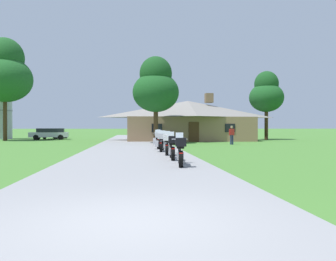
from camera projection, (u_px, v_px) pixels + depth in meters
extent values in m
plane|color=#42752D|center=(134.00, 148.00, 25.43)|extent=(500.00, 500.00, 0.00)
cube|color=gray|center=(134.00, 149.00, 23.44)|extent=(6.40, 80.00, 0.06)
cylinder|color=black|center=(180.00, 156.00, 14.23)|extent=(0.17, 0.65, 0.64)
cylinder|color=black|center=(181.00, 159.00, 12.79)|extent=(0.22, 0.65, 0.64)
cube|color=silver|center=(180.00, 156.00, 13.49)|extent=(0.31, 0.58, 0.30)
ellipsoid|color=#1E3899|center=(180.00, 144.00, 13.74)|extent=(0.35, 0.55, 0.26)
cube|color=black|center=(180.00, 147.00, 13.29)|extent=(0.33, 0.54, 0.10)
cylinder|color=silver|center=(180.00, 139.00, 14.18)|extent=(0.66, 0.10, 0.03)
cylinder|color=silver|center=(180.00, 147.00, 14.23)|extent=(0.08, 0.24, 0.73)
cube|color=#B2BCC6|center=(179.00, 136.00, 14.28)|extent=(0.33, 0.14, 0.27)
sphere|color=silver|center=(180.00, 142.00, 14.18)|extent=(0.11, 0.11, 0.11)
cube|color=black|center=(181.00, 142.00, 12.73)|extent=(0.43, 0.40, 0.32)
cube|color=red|center=(181.00, 153.00, 12.57)|extent=(0.14, 0.04, 0.06)
cylinder|color=silver|center=(184.00, 161.00, 13.11)|extent=(0.12, 0.55, 0.07)
cylinder|color=black|center=(171.00, 151.00, 16.83)|extent=(0.14, 0.64, 0.64)
cylinder|color=black|center=(173.00, 153.00, 15.39)|extent=(0.18, 0.65, 0.64)
cube|color=silver|center=(172.00, 151.00, 16.09)|extent=(0.28, 0.57, 0.30)
ellipsoid|color=gold|center=(172.00, 141.00, 16.34)|extent=(0.32, 0.53, 0.26)
cube|color=black|center=(172.00, 144.00, 15.88)|extent=(0.30, 0.53, 0.10)
cylinder|color=silver|center=(171.00, 137.00, 16.78)|extent=(0.66, 0.06, 0.03)
cylinder|color=silver|center=(171.00, 144.00, 16.82)|extent=(0.07, 0.24, 0.73)
cube|color=#B2BCC6|center=(171.00, 134.00, 16.88)|extent=(0.32, 0.12, 0.27)
sphere|color=silver|center=(171.00, 140.00, 16.78)|extent=(0.11, 0.11, 0.11)
cube|color=black|center=(173.00, 140.00, 15.33)|extent=(0.42, 0.38, 0.32)
cube|color=red|center=(173.00, 149.00, 15.17)|extent=(0.14, 0.04, 0.06)
cylinder|color=silver|center=(175.00, 155.00, 15.72)|extent=(0.09, 0.55, 0.07)
cylinder|color=black|center=(167.00, 148.00, 19.57)|extent=(0.18, 0.65, 0.64)
cylinder|color=black|center=(167.00, 149.00, 18.13)|extent=(0.23, 0.65, 0.64)
cube|color=silver|center=(167.00, 148.00, 18.83)|extent=(0.32, 0.59, 0.30)
ellipsoid|color=orange|center=(167.00, 139.00, 19.09)|extent=(0.36, 0.55, 0.26)
cube|color=black|center=(167.00, 141.00, 18.63)|extent=(0.34, 0.55, 0.10)
cylinder|color=silver|center=(167.00, 136.00, 19.52)|extent=(0.66, 0.11, 0.03)
cylinder|color=silver|center=(167.00, 142.00, 19.57)|extent=(0.09, 0.24, 0.73)
cube|color=#B2BCC6|center=(167.00, 133.00, 19.62)|extent=(0.33, 0.14, 0.27)
sphere|color=silver|center=(167.00, 138.00, 19.52)|extent=(0.11, 0.11, 0.11)
cube|color=silver|center=(167.00, 138.00, 18.07)|extent=(0.44, 0.40, 0.32)
cube|color=red|center=(167.00, 146.00, 17.91)|extent=(0.14, 0.05, 0.06)
cylinder|color=silver|center=(170.00, 151.00, 18.45)|extent=(0.13, 0.55, 0.07)
cylinder|color=black|center=(163.00, 145.00, 22.06)|extent=(0.21, 0.65, 0.64)
cylinder|color=black|center=(161.00, 147.00, 20.62)|extent=(0.25, 0.66, 0.64)
cube|color=silver|center=(162.00, 145.00, 21.32)|extent=(0.34, 0.59, 0.30)
ellipsoid|color=black|center=(162.00, 138.00, 21.57)|extent=(0.38, 0.56, 0.26)
cube|color=black|center=(162.00, 140.00, 21.12)|extent=(0.36, 0.56, 0.10)
cylinder|color=silver|center=(163.00, 135.00, 22.01)|extent=(0.66, 0.13, 0.03)
cylinder|color=silver|center=(163.00, 140.00, 22.06)|extent=(0.10, 0.24, 0.73)
cube|color=#B2BCC6|center=(163.00, 133.00, 22.11)|extent=(0.33, 0.16, 0.27)
sphere|color=silver|center=(163.00, 137.00, 22.01)|extent=(0.11, 0.11, 0.11)
cube|color=#B7B7BC|center=(161.00, 136.00, 20.57)|extent=(0.45, 0.42, 0.32)
cube|color=red|center=(161.00, 143.00, 20.40)|extent=(0.14, 0.05, 0.06)
cylinder|color=silver|center=(164.00, 148.00, 20.93)|extent=(0.15, 0.55, 0.07)
cube|color=#B7B7BC|center=(157.00, 144.00, 20.68)|extent=(0.26, 0.43, 0.36)
cube|color=#B7B7BC|center=(165.00, 144.00, 20.66)|extent=(0.26, 0.43, 0.36)
cylinder|color=black|center=(159.00, 143.00, 24.67)|extent=(0.19, 0.65, 0.64)
cylinder|color=black|center=(158.00, 144.00, 23.24)|extent=(0.23, 0.65, 0.64)
cube|color=silver|center=(159.00, 143.00, 23.93)|extent=(0.33, 0.59, 0.30)
ellipsoid|color=maroon|center=(159.00, 137.00, 24.19)|extent=(0.36, 0.55, 0.26)
cube|color=black|center=(159.00, 138.00, 23.73)|extent=(0.34, 0.55, 0.10)
cylinder|color=silver|center=(159.00, 134.00, 24.63)|extent=(0.66, 0.12, 0.03)
cylinder|color=silver|center=(159.00, 139.00, 24.67)|extent=(0.09, 0.24, 0.73)
cube|color=#B2BCC6|center=(160.00, 132.00, 24.73)|extent=(0.33, 0.15, 0.27)
sphere|color=silver|center=(159.00, 136.00, 24.63)|extent=(0.11, 0.11, 0.11)
cube|color=#B7B7BC|center=(158.00, 135.00, 23.18)|extent=(0.44, 0.41, 0.32)
cube|color=red|center=(158.00, 141.00, 23.01)|extent=(0.14, 0.05, 0.06)
cylinder|color=silver|center=(161.00, 146.00, 23.55)|extent=(0.14, 0.55, 0.07)
cube|color=#B7B7BC|center=(155.00, 142.00, 23.29)|extent=(0.25, 0.42, 0.36)
cube|color=#B7B7BC|center=(162.00, 142.00, 23.28)|extent=(0.25, 0.42, 0.36)
cylinder|color=black|center=(157.00, 142.00, 27.43)|extent=(0.13, 0.64, 0.64)
cylinder|color=black|center=(158.00, 143.00, 25.99)|extent=(0.17, 0.64, 0.64)
cube|color=silver|center=(158.00, 141.00, 26.69)|extent=(0.27, 0.57, 0.30)
ellipsoid|color=#195B33|center=(157.00, 136.00, 26.94)|extent=(0.31, 0.53, 0.26)
cube|color=black|center=(158.00, 137.00, 26.49)|extent=(0.29, 0.53, 0.10)
cylinder|color=silver|center=(157.00, 133.00, 27.38)|extent=(0.66, 0.05, 0.03)
cylinder|color=silver|center=(157.00, 137.00, 27.42)|extent=(0.07, 0.24, 0.73)
cube|color=#B2BCC6|center=(157.00, 131.00, 27.48)|extent=(0.32, 0.12, 0.27)
sphere|color=silver|center=(157.00, 135.00, 27.38)|extent=(0.11, 0.11, 0.11)
cube|color=#B7B7BC|center=(158.00, 134.00, 25.93)|extent=(0.41, 0.37, 0.32)
cube|color=red|center=(158.00, 140.00, 25.77)|extent=(0.14, 0.03, 0.06)
cylinder|color=silver|center=(160.00, 144.00, 26.32)|extent=(0.08, 0.55, 0.07)
cube|color=#B7B7BC|center=(155.00, 140.00, 26.02)|extent=(0.21, 0.40, 0.36)
cube|color=#B7B7BC|center=(161.00, 140.00, 26.06)|extent=(0.21, 0.40, 0.36)
cylinder|color=black|center=(158.00, 140.00, 30.08)|extent=(0.19, 0.65, 0.64)
cylinder|color=black|center=(157.00, 141.00, 28.64)|extent=(0.24, 0.65, 0.64)
cube|color=silver|center=(158.00, 140.00, 29.34)|extent=(0.33, 0.59, 0.30)
ellipsoid|color=gold|center=(158.00, 135.00, 29.60)|extent=(0.37, 0.56, 0.26)
cube|color=black|center=(158.00, 136.00, 29.14)|extent=(0.35, 0.55, 0.10)
cylinder|color=silver|center=(158.00, 133.00, 30.04)|extent=(0.66, 0.12, 0.03)
cylinder|color=silver|center=(158.00, 136.00, 30.08)|extent=(0.09, 0.24, 0.73)
cube|color=#B2BCC6|center=(158.00, 131.00, 30.13)|extent=(0.33, 0.15, 0.27)
sphere|color=silver|center=(158.00, 134.00, 30.04)|extent=(0.11, 0.11, 0.11)
cube|color=#B7B7BC|center=(157.00, 134.00, 28.59)|extent=(0.44, 0.41, 0.32)
cube|color=red|center=(157.00, 139.00, 28.42)|extent=(0.14, 0.05, 0.06)
cylinder|color=silver|center=(159.00, 142.00, 28.96)|extent=(0.14, 0.55, 0.07)
cube|color=#896B4C|center=(188.00, 129.00, 39.49)|extent=(13.93, 7.94, 2.68)
pyramid|color=gray|center=(188.00, 109.00, 39.46)|extent=(14.77, 8.42, 1.95)
cube|color=brown|center=(209.00, 98.00, 39.69)|extent=(0.90, 0.90, 1.10)
cube|color=#472D19|center=(194.00, 132.00, 35.51)|extent=(1.10, 0.08, 2.10)
cube|color=black|center=(157.00, 128.00, 35.12)|extent=(1.10, 0.06, 0.90)
cube|color=black|center=(230.00, 128.00, 35.89)|extent=(1.10, 0.06, 0.90)
cylinder|color=navy|center=(233.00, 140.00, 30.37)|extent=(0.14, 0.14, 0.86)
cylinder|color=navy|center=(231.00, 140.00, 30.31)|extent=(0.14, 0.14, 0.86)
cube|color=#A8231E|center=(232.00, 132.00, 30.33)|extent=(0.40, 0.30, 0.56)
cylinder|color=#A8231E|center=(234.00, 132.00, 30.41)|extent=(0.09, 0.09, 0.58)
cylinder|color=#A8231E|center=(229.00, 132.00, 30.25)|extent=(0.09, 0.09, 0.58)
sphere|color=tan|center=(232.00, 127.00, 30.33)|extent=(0.21, 0.21, 0.21)
cylinder|color=#B2AD99|center=(232.00, 126.00, 30.33)|extent=(0.22, 0.22, 0.05)
cylinder|color=#422D19|center=(266.00, 123.00, 41.95)|extent=(0.44, 0.44, 4.07)
ellipsoid|color=#194C1E|center=(266.00, 98.00, 41.92)|extent=(4.23, 4.23, 3.59)
ellipsoid|color=#16441B|center=(266.00, 84.00, 41.90)|extent=(2.96, 2.96, 3.17)
cylinder|color=#422D19|center=(5.00, 117.00, 38.79)|extent=(0.44, 0.44, 5.37)
ellipsoid|color=#1E5623|center=(5.00, 79.00, 38.74)|extent=(6.15, 6.15, 5.23)
ellipsoid|color=#1B4E20|center=(5.00, 58.00, 38.72)|extent=(4.31, 4.31, 4.61)
cylinder|color=#422D19|center=(156.00, 124.00, 32.38)|extent=(0.44, 0.44, 3.68)
ellipsoid|color=#194C1E|center=(156.00, 92.00, 32.35)|extent=(4.45, 4.45, 3.78)
ellipsoid|color=#16441B|center=(156.00, 74.00, 32.33)|extent=(3.11, 3.11, 3.33)
cube|color=#ADAFB7|center=(49.00, 135.00, 41.73)|extent=(4.80, 2.44, 0.60)
cube|color=black|center=(51.00, 130.00, 41.77)|extent=(3.41, 2.03, 0.48)
cylinder|color=black|center=(36.00, 137.00, 40.58)|extent=(0.66, 0.30, 0.64)
cylinder|color=black|center=(38.00, 137.00, 42.23)|extent=(0.66, 0.30, 0.64)
cylinder|color=black|center=(61.00, 137.00, 41.24)|extent=(0.66, 0.30, 0.64)
cylinder|color=black|center=(62.00, 137.00, 42.88)|extent=(0.66, 0.30, 0.64)
cube|color=#ADAFB7|center=(55.00, 135.00, 45.47)|extent=(2.89, 4.54, 0.46)
cube|color=black|center=(56.00, 131.00, 45.56)|extent=(2.06, 2.25, 0.42)
cylinder|color=black|center=(54.00, 136.00, 46.90)|extent=(0.38, 0.68, 0.64)
cylinder|color=black|center=(66.00, 136.00, 46.61)|extent=(0.38, 0.68, 0.64)
cylinder|color=black|center=(45.00, 136.00, 44.33)|extent=(0.38, 0.68, 0.64)
cylinder|color=black|center=(56.00, 137.00, 44.04)|extent=(0.38, 0.68, 0.64)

